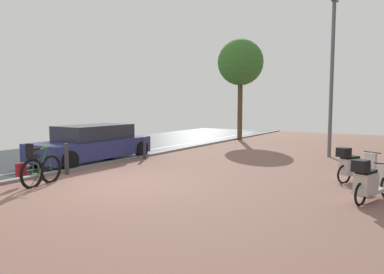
% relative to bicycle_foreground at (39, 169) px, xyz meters
% --- Properties ---
extents(ground, '(21.00, 40.00, 0.13)m').
position_rel_bicycle_foreground_xyz_m(ground, '(2.91, 1.00, -0.43)').
color(ground, '#21262B').
extents(bicycle_foreground, '(0.59, 1.43, 1.14)m').
position_rel_bicycle_foreground_xyz_m(bicycle_foreground, '(0.00, 0.00, 0.00)').
color(bicycle_foreground, black).
rests_on(bicycle_foreground, ground).
extents(scooter_near, '(1.00, 1.49, 0.96)m').
position_rel_bicycle_foreground_xyz_m(scooter_near, '(6.76, 4.76, 0.03)').
color(scooter_near, black).
rests_on(scooter_near, ground).
extents(scooter_mid, '(0.80, 1.65, 0.96)m').
position_rel_bicycle_foreground_xyz_m(scooter_mid, '(7.36, 2.75, 0.03)').
color(scooter_mid, black).
rests_on(scooter_mid, ground).
extents(parked_car_near, '(1.93, 4.49, 1.31)m').
position_rel_bicycle_foreground_xyz_m(parked_car_near, '(-1.86, 3.51, 0.22)').
color(parked_car_near, navy).
rests_on(parked_car_near, ground).
extents(lamp_post, '(0.20, 0.52, 6.13)m').
position_rel_bicycle_foreground_xyz_m(lamp_post, '(5.22, 9.16, 2.98)').
color(lamp_post, slate).
rests_on(lamp_post, ground).
extents(street_tree, '(2.59, 2.59, 5.71)m').
position_rel_bicycle_foreground_xyz_m(street_tree, '(-0.60, 13.43, 3.96)').
color(street_tree, brown).
rests_on(street_tree, ground).
extents(bollard_near, '(0.12, 0.12, 0.92)m').
position_rel_bicycle_foreground_xyz_m(bollard_near, '(-0.57, 1.30, 0.05)').
color(bollard_near, '#38383D').
rests_on(bollard_near, ground).
extents(bollard_far, '(0.12, 0.12, 0.84)m').
position_rel_bicycle_foreground_xyz_m(bollard_far, '(-0.57, 4.87, 0.01)').
color(bollard_far, '#38383D').
rests_on(bollard_far, ground).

